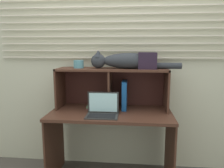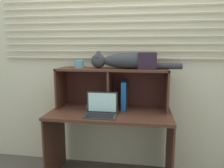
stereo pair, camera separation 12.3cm
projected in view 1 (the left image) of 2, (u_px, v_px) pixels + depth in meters
The scene contains 9 objects.
back_panel_with_blinds at pixel (114, 62), 2.51m from camera, with size 4.40×0.08×2.50m.
desk at pixel (111, 127), 2.27m from camera, with size 1.26×0.63×0.77m.
hutch_shelf_unit at pixel (112, 81), 2.36m from camera, with size 1.18×0.33×0.44m.
cat at pixel (125, 61), 2.28m from camera, with size 0.95×0.19×0.19m.
laptop at pixel (102, 110), 2.11m from camera, with size 0.31×0.20×0.22m.
binder_upright at pixel (124, 95), 2.34m from camera, with size 0.05×0.24×0.31m, color #164D95.
book_stack at pixel (96, 105), 2.39m from camera, with size 0.17×0.24×0.05m.
small_basket at pixel (79, 64), 2.33m from camera, with size 0.11×0.11×0.08m, color teal.
storage_box at pixel (147, 61), 2.26m from camera, with size 0.19×0.19×0.17m, color black.
Camera 1 is at (0.23, -1.96, 1.42)m, focal length 34.52 mm.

